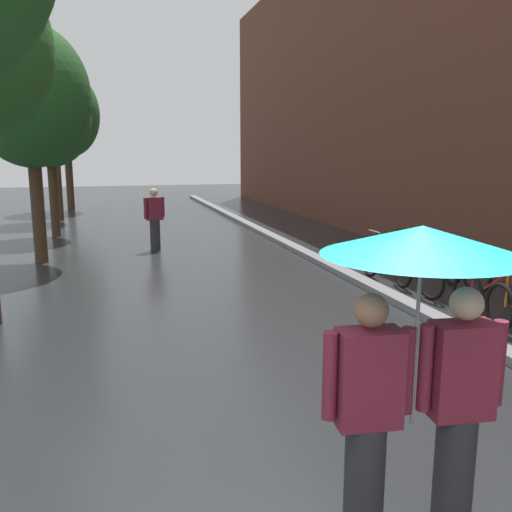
% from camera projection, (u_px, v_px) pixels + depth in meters
% --- Properties ---
extents(kerb_strip, '(0.30, 36.00, 0.12)m').
position_uv_depth(kerb_strip, '(307.00, 254.00, 13.13)').
color(kerb_strip, slate).
rests_on(kerb_strip, ground).
extents(street_tree_2, '(2.63, 2.63, 5.29)m').
position_uv_depth(street_tree_2, '(29.00, 97.00, 11.76)').
color(street_tree_2, '#473323').
rests_on(street_tree_2, ground).
extents(street_tree_3, '(2.42, 2.42, 4.77)m').
position_uv_depth(street_tree_3, '(48.00, 121.00, 15.65)').
color(street_tree_3, '#473323').
rests_on(street_tree_3, ground).
extents(street_tree_4, '(2.48, 2.48, 5.73)m').
position_uv_depth(street_tree_4, '(52.00, 106.00, 19.35)').
color(street_tree_4, '#473323').
rests_on(street_tree_4, ground).
extents(street_tree_5, '(2.84, 2.84, 5.91)m').
position_uv_depth(street_tree_5, '(65.00, 115.00, 22.73)').
color(street_tree_5, '#473323').
rests_on(street_tree_5, ground).
extents(parked_bicycle_3, '(1.11, 0.75, 0.96)m').
position_uv_depth(parked_bicycle_3, '(494.00, 290.00, 8.49)').
color(parked_bicycle_3, black).
rests_on(parked_bicycle_3, ground).
extents(parked_bicycle_4, '(1.15, 0.82, 0.96)m').
position_uv_depth(parked_bicycle_4, '(454.00, 276.00, 9.43)').
color(parked_bicycle_4, black).
rests_on(parked_bicycle_4, ground).
extents(parked_bicycle_5, '(1.12, 0.76, 0.96)m').
position_uv_depth(parked_bicycle_5, '(428.00, 267.00, 10.17)').
color(parked_bicycle_5, black).
rests_on(parked_bicycle_5, ground).
extents(parked_bicycle_6, '(1.09, 0.72, 0.96)m').
position_uv_depth(parked_bicycle_6, '(392.00, 257.00, 11.12)').
color(parked_bicycle_6, black).
rests_on(parked_bicycle_6, ground).
extents(couple_under_umbrella, '(1.23, 1.23, 2.08)m').
position_uv_depth(couple_under_umbrella, '(418.00, 328.00, 3.33)').
color(couple_under_umbrella, '#2D2D33').
rests_on(couple_under_umbrella, ground).
extents(pedestrian_walking_midground, '(0.55, 0.36, 1.60)m').
position_uv_depth(pedestrian_walking_midground, '(155.00, 219.00, 13.86)').
color(pedestrian_walking_midground, '#2D2D33').
rests_on(pedestrian_walking_midground, ground).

